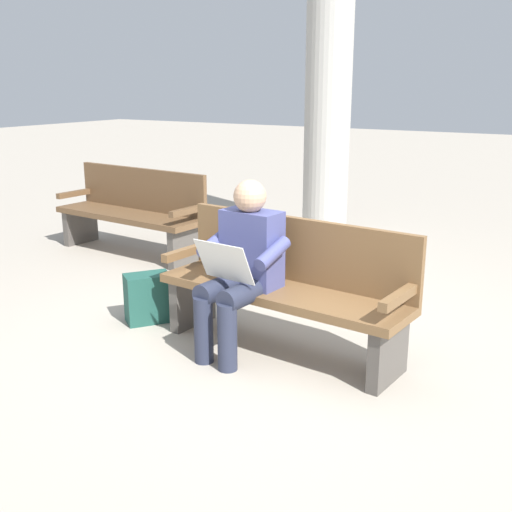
{
  "coord_description": "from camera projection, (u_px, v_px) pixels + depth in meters",
  "views": [
    {
      "loc": [
        -1.91,
        3.51,
        1.8
      ],
      "look_at": [
        0.1,
        0.15,
        0.7
      ],
      "focal_mm": 43.8,
      "sensor_mm": 36.0,
      "label": 1
    }
  ],
  "objects": [
    {
      "name": "bench_far",
      "position": [
        133.0,
        211.0,
        6.7
      ],
      "size": [
        1.83,
        0.62,
        0.9
      ],
      "rotation": [
        0.0,
        0.0,
        -0.08
      ],
      "color": "brown",
      "rests_on": "ground"
    },
    {
      "name": "ground_plane",
      "position": [
        280.0,
        350.0,
        4.33
      ],
      "size": [
        40.0,
        40.0,
        0.0
      ],
      "primitive_type": "plane",
      "color": "#A89E8E"
    },
    {
      "name": "person_seated",
      "position": [
        242.0,
        264.0,
        4.15
      ],
      "size": [
        0.6,
        0.6,
        1.18
      ],
      "rotation": [
        0.0,
        0.0,
        -0.09
      ],
      "color": "#474C84",
      "rests_on": "ground"
    },
    {
      "name": "support_pillar",
      "position": [
        329.0,
        79.0,
        7.19
      ],
      "size": [
        0.54,
        0.54,
        3.65
      ],
      "primitive_type": "cylinder",
      "color": "#B2AFA8",
      "rests_on": "ground"
    },
    {
      "name": "bench_near",
      "position": [
        286.0,
        285.0,
        4.26
      ],
      "size": [
        1.84,
        0.64,
        0.9
      ],
      "rotation": [
        0.0,
        0.0,
        -0.09
      ],
      "color": "brown",
      "rests_on": "ground"
    },
    {
      "name": "backpack",
      "position": [
        148.0,
        298.0,
        4.81
      ],
      "size": [
        0.37,
        0.39,
        0.38
      ],
      "rotation": [
        0.0,
        0.0,
        4.08
      ],
      "color": "#1E4C42",
      "rests_on": "ground"
    }
  ]
}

